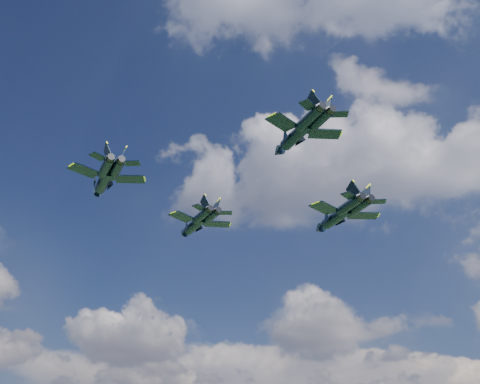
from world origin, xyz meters
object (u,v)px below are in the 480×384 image
at_px(jet_right, 335,217).
at_px(jet_slot, 295,136).
at_px(jet_lead, 194,225).
at_px(jet_left, 104,181).

height_order(jet_right, jet_slot, jet_right).
relative_size(jet_lead, jet_right, 0.93).
bearing_deg(jet_left, jet_lead, 40.16).
height_order(jet_lead, jet_left, jet_lead).
relative_size(jet_right, jet_slot, 1.20).
xyz_separation_m(jet_lead, jet_slot, (25.30, -25.70, -1.69)).
height_order(jet_lead, jet_slot, jet_lead).
bearing_deg(jet_left, jet_slot, -44.65).
bearing_deg(jet_lead, jet_left, -144.05).
relative_size(jet_lead, jet_slot, 1.12).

